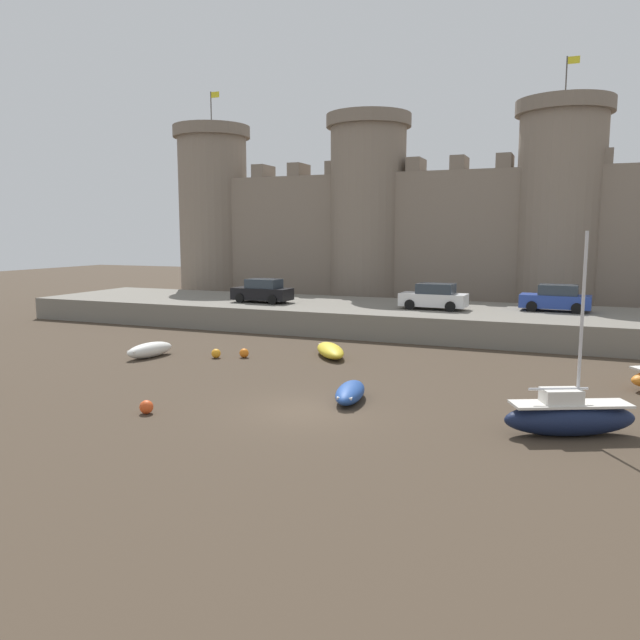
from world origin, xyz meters
TOP-DOWN VIEW (x-y plane):
  - ground_plane at (0.00, 0.00)m, footprint 160.00×160.00m
  - quay_road at (0.00, 19.62)m, footprint 56.18×10.00m
  - castle at (-0.00, 29.81)m, footprint 51.03×6.85m
  - rowboat_foreground_right at (-2.71, 9.47)m, footprint 2.89×3.58m
  - sailboat_foreground_left at (8.74, 0.61)m, footprint 4.24×2.80m
  - rowboat_midflat_centre at (1.09, 1.80)m, footprint 1.46×2.99m
  - rowboat_near_channel_right at (-11.16, 5.86)m, footprint 1.46×2.95m
  - mooring_buoy_near_channel at (-6.67, 7.57)m, footprint 0.47×0.47m
  - mooring_buoy_mid_mud at (-7.93, 6.95)m, footprint 0.47×0.47m
  - mooring_buoy_off_centre at (-4.96, -2.45)m, footprint 0.48×0.48m
  - car_quay_west at (-11.17, 18.31)m, footprint 4.16×2.00m
  - car_quay_centre_west at (7.67, 20.77)m, footprint 4.16×2.00m
  - car_quay_centre_east at (0.58, 18.90)m, footprint 4.16×2.00m

SIDE VIEW (x-z plane):
  - ground_plane at x=0.00m, z-range 0.00..0.00m
  - mooring_buoy_mid_mud at x=-7.93m, z-range 0.00..0.47m
  - mooring_buoy_near_channel at x=-6.67m, z-range 0.00..0.47m
  - mooring_buoy_off_centre at x=-4.96m, z-range 0.00..0.48m
  - rowboat_foreground_right at x=-2.71m, z-range 0.02..0.67m
  - rowboat_midflat_centre at x=1.09m, z-range 0.02..0.70m
  - rowboat_near_channel_right at x=-11.16m, z-range 0.02..0.77m
  - sailboat_foreground_left at x=8.74m, z-range -2.54..3.80m
  - quay_road at x=0.00m, z-range 0.00..1.53m
  - car_quay_west at x=-11.17m, z-range 1.50..3.12m
  - car_quay_centre_west at x=7.67m, z-range 1.50..3.12m
  - car_quay_centre_east at x=0.58m, z-range 1.50..3.12m
  - castle at x=0.00m, z-range -2.25..16.47m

